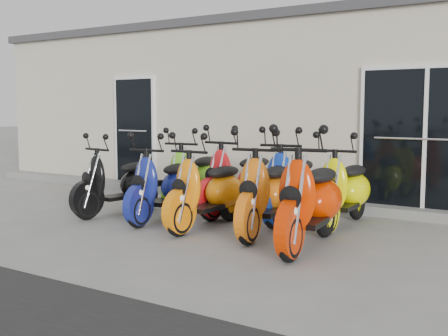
{
  "coord_description": "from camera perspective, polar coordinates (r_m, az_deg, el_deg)",
  "views": [
    {
      "loc": [
        4.61,
        -6.57,
        1.66
      ],
      "look_at": [
        0.0,
        0.6,
        0.75
      ],
      "focal_mm": 45.0,
      "sensor_mm": 36.0,
      "label": 1
    }
  ],
  "objects": [
    {
      "name": "ground",
      "position": [
        8.19,
        -2.28,
        -5.6
      ],
      "size": [
        80.0,
        80.0,
        0.0
      ],
      "primitive_type": "plane",
      "color": "gray",
      "rests_on": "ground"
    },
    {
      "name": "building",
      "position": [
        12.64,
        11.42,
        5.7
      ],
      "size": [
        14.0,
        6.0,
        3.2
      ],
      "primitive_type": "cube",
      "color": "beige",
      "rests_on": "ground"
    },
    {
      "name": "roof_cap",
      "position": [
        12.74,
        11.58,
        13.28
      ],
      "size": [
        14.2,
        6.2,
        0.16
      ],
      "primitive_type": "cube",
      "color": "#3F3F42",
      "rests_on": "building"
    },
    {
      "name": "front_step",
      "position": [
        9.87,
        4.47,
        -3.16
      ],
      "size": [
        14.0,
        0.4,
        0.15
      ],
      "primitive_type": "cube",
      "color": "gray",
      "rests_on": "ground"
    },
    {
      "name": "door_left",
      "position": [
        11.73,
        -9.06,
        4.06
      ],
      "size": [
        1.07,
        0.08,
        2.22
      ],
      "primitive_type": "cube",
      "color": "black",
      "rests_on": "front_step"
    },
    {
      "name": "door_right",
      "position": [
        8.97,
        19.81,
        3.18
      ],
      "size": [
        2.02,
        0.08,
        2.22
      ],
      "primitive_type": "cube",
      "color": "black",
      "rests_on": "front_step"
    },
    {
      "name": "scooter_front_black",
      "position": [
        8.9,
        -10.64,
        -0.55
      ],
      "size": [
        0.9,
        1.83,
        1.29
      ],
      "primitive_type": null,
      "rotation": [
        0.0,
        0.0,
        -0.16
      ],
      "color": "black",
      "rests_on": "ground"
    },
    {
      "name": "scooter_front_blue",
      "position": [
        8.31,
        -6.2,
        -0.83
      ],
      "size": [
        0.81,
        1.85,
        1.33
      ],
      "primitive_type": null,
      "rotation": [
        0.0,
        0.0,
        0.09
      ],
      "color": "navy",
      "rests_on": "ground"
    },
    {
      "name": "scooter_front_orange_a",
      "position": [
        7.73,
        -1.68,
        -1.22
      ],
      "size": [
        0.7,
        1.85,
        1.35
      ],
      "primitive_type": null,
      "rotation": [
        0.0,
        0.0,
        -0.02
      ],
      "color": "orange",
      "rests_on": "ground"
    },
    {
      "name": "scooter_front_orange_b",
      "position": [
        7.36,
        4.44,
        -1.32
      ],
      "size": [
        0.96,
        2.01,
        1.42
      ],
      "primitive_type": null,
      "rotation": [
        0.0,
        0.0,
        0.14
      ],
      "color": "orange",
      "rests_on": "ground"
    },
    {
      "name": "scooter_front_red",
      "position": [
        6.69,
        8.8,
        -1.83
      ],
      "size": [
        0.94,
        2.09,
        1.49
      ],
      "primitive_type": null,
      "rotation": [
        0.0,
        0.0,
        0.11
      ],
      "color": "red",
      "rests_on": "ground"
    },
    {
      "name": "scooter_back_green",
      "position": [
        9.23,
        -3.02,
        0.0
      ],
      "size": [
        0.87,
        1.91,
        1.36
      ],
      "primitive_type": null,
      "rotation": [
        0.0,
        0.0,
        0.11
      ],
      "color": "#71CC22",
      "rests_on": "ground"
    },
    {
      "name": "scooter_back_red",
      "position": [
        8.71,
        1.52,
        -0.16
      ],
      "size": [
        0.9,
        1.99,
        1.42
      ],
      "primitive_type": null,
      "rotation": [
        0.0,
        0.0,
        -0.1
      ],
      "color": "red",
      "rests_on": "ground"
    },
    {
      "name": "scooter_back_blue",
      "position": [
        8.29,
        6.87,
        -0.55
      ],
      "size": [
        0.87,
        1.97,
        1.41
      ],
      "primitive_type": null,
      "rotation": [
        0.0,
        0.0,
        0.09
      ],
      "color": "#0E309A",
      "rests_on": "ground"
    },
    {
      "name": "scooter_back_yellow",
      "position": [
        8.01,
        12.18,
        -1.08
      ],
      "size": [
        0.72,
        1.85,
        1.36
      ],
      "primitive_type": null,
      "rotation": [
        0.0,
        0.0,
        0.03
      ],
      "color": "#E7EA00",
      "rests_on": "ground"
    }
  ]
}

